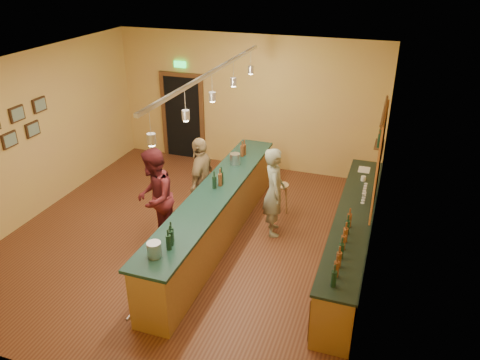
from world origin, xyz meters
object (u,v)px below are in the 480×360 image
(bartender, at_px, (274,192))
(customer_b, at_px, (201,180))
(back_counter, at_px, (352,237))
(tasting_bar, at_px, (215,213))
(bar_stool, at_px, (281,191))
(customer_a, at_px, (155,198))

(bartender, bearing_deg, customer_b, 68.06)
(back_counter, relative_size, tasting_bar, 0.89)
(back_counter, height_order, bartender, bartender)
(back_counter, xyz_separation_m, bar_stool, (-1.56, 1.20, 0.02))
(back_counter, bearing_deg, bartender, 162.49)
(customer_b, bearing_deg, bartender, 85.88)
(tasting_bar, distance_m, bar_stool, 1.63)
(customer_a, distance_m, bar_stool, 2.58)
(back_counter, height_order, customer_a, customer_a)
(customer_b, bearing_deg, customer_a, -28.12)
(bartender, height_order, bar_stool, bartender)
(tasting_bar, bearing_deg, bar_stool, 58.17)
(bar_stool, bearing_deg, tasting_bar, -121.83)
(customer_a, height_order, customer_b, customer_a)
(bartender, xyz_separation_m, bar_stool, (-0.05, 0.73, -0.35))
(bartender, bearing_deg, back_counter, -129.01)
(customer_b, height_order, bar_stool, customer_b)
(bartender, relative_size, customer_a, 0.94)
(back_counter, bearing_deg, customer_b, 170.69)
(back_counter, distance_m, bartender, 1.62)
(tasting_bar, distance_m, customer_b, 0.90)
(customer_a, xyz_separation_m, customer_b, (0.46, 1.02, -0.04))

